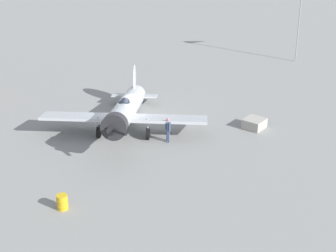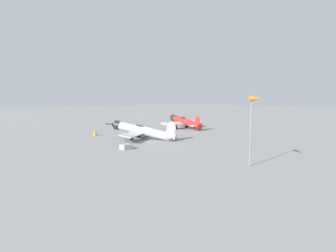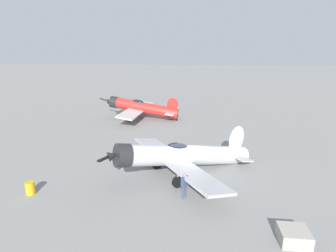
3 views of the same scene
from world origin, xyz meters
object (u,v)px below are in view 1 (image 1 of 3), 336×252
Objects in this scene: equipment_crate at (254,123)px; fuel_drum at (62,202)px; ground_crew_mechanic at (168,127)px; airplane_foreground at (126,110)px.

equipment_crate is 15.19m from fuel_drum.
ground_crew_mechanic is 9.69m from fuel_drum.
airplane_foreground reaches higher than equipment_crate.
airplane_foreground is 8.79m from equipment_crate.
fuel_drum is at bearing -141.89° from ground_crew_mechanic.
equipment_crate is at bearing 95.88° from airplane_foreground.
airplane_foreground is 7.07× the size of equipment_crate.
ground_crew_mechanic is 6.30m from equipment_crate.
fuel_drum reaches higher than equipment_crate.
fuel_drum is at bearing -10.69° from airplane_foreground.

